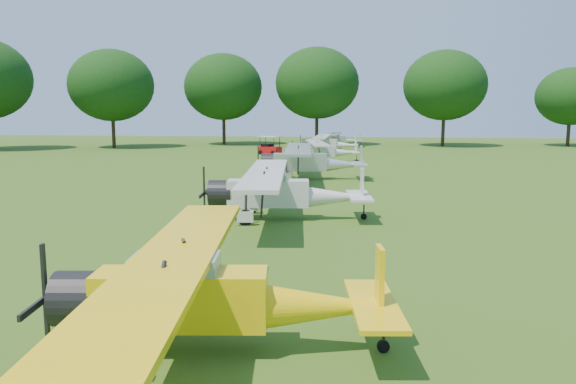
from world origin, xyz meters
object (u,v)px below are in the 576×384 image
(aircraft_2, at_px, (208,290))
(aircraft_5, at_px, (323,149))
(aircraft_7, at_px, (338,138))
(aircraft_3, at_px, (281,189))
(golf_cart, at_px, (269,148))
(aircraft_4, at_px, (308,159))
(aircraft_6, at_px, (327,142))

(aircraft_2, xyz_separation_m, aircraft_5, (-0.25, 40.47, -0.12))
(aircraft_7, bearing_deg, aircraft_3, -87.80)
(golf_cart, bearing_deg, aircraft_4, -50.42)
(golf_cart, bearing_deg, aircraft_6, 47.44)
(aircraft_6, bearing_deg, aircraft_2, -88.67)
(aircraft_3, bearing_deg, aircraft_2, -94.02)
(aircraft_3, xyz_separation_m, golf_cart, (-6.02, 35.24, -0.67))
(aircraft_3, bearing_deg, golf_cart, 93.87)
(aircraft_2, distance_m, aircraft_4, 27.45)
(aircraft_5, bearing_deg, aircraft_3, -100.31)
(aircraft_4, bearing_deg, aircraft_2, -94.49)
(aircraft_4, height_order, golf_cart, aircraft_4)
(aircraft_2, bearing_deg, aircraft_7, 82.97)
(aircraft_4, bearing_deg, aircraft_6, 84.54)
(aircraft_4, bearing_deg, aircraft_3, -95.25)
(aircraft_6, bearing_deg, golf_cart, -155.61)
(aircraft_2, xyz_separation_m, aircraft_6, (-0.49, 51.17, -0.08))
(aircraft_4, relative_size, aircraft_5, 1.20)
(aircraft_3, bearing_deg, aircraft_7, 83.28)
(aircraft_3, relative_size, aircraft_6, 1.13)
(aircraft_3, distance_m, aircraft_7, 48.52)
(aircraft_4, relative_size, golf_cart, 4.61)
(aircraft_2, distance_m, aircraft_7, 61.85)
(aircraft_5, xyz_separation_m, aircraft_7, (0.59, 21.38, -0.06))
(aircraft_4, bearing_deg, aircraft_7, 83.13)
(aircraft_3, distance_m, aircraft_4, 14.11)
(aircraft_6, xyz_separation_m, golf_cart, (-5.94, -2.60, -0.53))
(aircraft_2, height_order, golf_cart, aircraft_2)
(aircraft_4, height_order, aircraft_7, aircraft_4)
(aircraft_6, distance_m, aircraft_7, 10.72)
(aircraft_4, xyz_separation_m, aircraft_7, (0.82, 34.41, -0.29))
(aircraft_4, xyz_separation_m, golf_cart, (-5.96, 21.13, -0.72))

